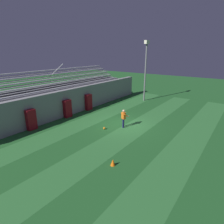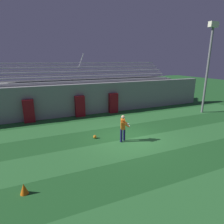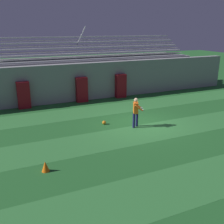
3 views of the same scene
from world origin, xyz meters
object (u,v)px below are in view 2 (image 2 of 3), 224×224
Objects in this scene: soccer_ball at (95,137)px; traffic_cone at (24,189)px; padding_pillar_gate_left at (80,106)px; padding_pillar_gate_right at (113,103)px; floodlight_pole at (209,58)px; padding_pillar_far_left at (29,111)px; goalkeeper at (123,127)px.

soccer_ball is 0.52× the size of traffic_cone.
padding_pillar_gate_left is at bearing 64.25° from traffic_cone.
floodlight_pole is (7.85, -3.28, 4.13)m from padding_pillar_gate_right.
padding_pillar_gate_right is at bearing 0.00° from padding_pillar_gate_left.
padding_pillar_far_left is at bearing 180.00° from padding_pillar_gate_right.
padding_pillar_gate_left is at bearing 163.49° from floodlight_pole.
padding_pillar_far_left reaches higher than soccer_ball.
padding_pillar_gate_left is 1.00× the size of padding_pillar_far_left.
goalkeeper is (5.25, -6.26, 0.03)m from padding_pillar_far_left.
padding_pillar_gate_right is at bearing 55.60° from soccer_ball.
padding_pillar_gate_right is (3.21, 0.00, 0.00)m from padding_pillar_gate_left.
goalkeeper is (-9.93, -2.99, -4.10)m from floodlight_pole.
traffic_cone is at bearing -129.92° from padding_pillar_gate_right.
soccer_ball is at bearing -93.74° from padding_pillar_gate_left.
floodlight_pole reaches higher than goalkeeper.
padding_pillar_far_left is at bearing 180.00° from padding_pillar_gate_left.
padding_pillar_gate_right is at bearing 50.08° from traffic_cone.
padding_pillar_gate_left is 4.13m from padding_pillar_far_left.
padding_pillar_far_left is at bearing 129.99° from goalkeeper.
soccer_ball is (-3.54, -5.18, -0.81)m from padding_pillar_gate_right.
goalkeeper is 2.01m from soccer_ball.
padding_pillar_gate_right is 8.36× the size of soccer_ball.
goalkeeper is at bearing -79.85° from padding_pillar_gate_left.
padding_pillar_far_left is 16.08m from floodlight_pole.
soccer_ball is at bearing -53.76° from padding_pillar_far_left.
floodlight_pole is at bearing -22.66° from padding_pillar_gate_right.
padding_pillar_gate_left is at bearing 86.26° from soccer_ball.
padding_pillar_gate_right is at bearing 157.34° from floodlight_pole.
goalkeeper is at bearing -108.41° from padding_pillar_gate_right.
padding_pillar_gate_left is 10.07m from traffic_cone.
padding_pillar_gate_right is 0.23× the size of floodlight_pole.
padding_pillar_gate_left is 1.00× the size of padding_pillar_gate_right.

